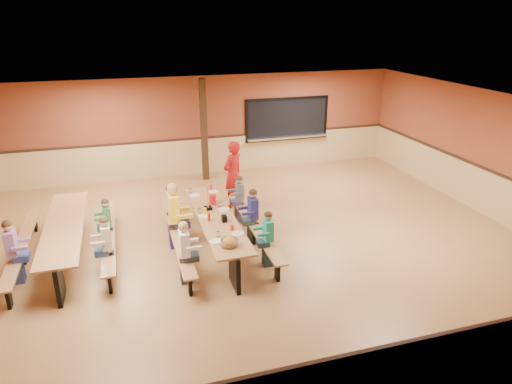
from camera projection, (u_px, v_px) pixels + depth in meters
name	position (u px, v px, depth m)	size (l,w,h in m)	color
ground	(253.00, 242.00, 10.02)	(12.00, 12.00, 0.00)	olive
room_envelope	(253.00, 214.00, 9.77)	(12.04, 10.04, 3.02)	brown
kitchen_pass_through	(287.00, 121.00, 14.60)	(2.78, 0.28, 1.38)	black
structural_post	(204.00, 131.00, 13.35)	(0.18, 0.18, 3.00)	black
cafeteria_table_main	(216.00, 226.00, 9.60)	(1.91, 3.70, 0.74)	#A26C40
cafeteria_table_second	(65.00, 234.00, 9.23)	(1.91, 3.70, 0.74)	#A26C40
seated_child_white_left	(185.00, 253.00, 8.35)	(0.37, 0.30, 1.21)	white
seated_adult_yellow	(174.00, 216.00, 9.62)	(0.47, 0.38, 1.42)	yellow
seated_child_grey_left	(171.00, 209.00, 10.32)	(0.32, 0.27, 1.12)	#B6B6B6
seated_child_teal_right	(268.00, 239.00, 8.93)	(0.34, 0.28, 1.15)	#21A07F
seated_child_navy_right	(253.00, 216.00, 9.85)	(0.37, 0.30, 1.22)	navy
seated_child_char_right	(240.00, 199.00, 10.87)	(0.33, 0.27, 1.13)	#4E5158
seated_child_purple_sec	(13.00, 252.00, 8.33)	(0.39, 0.32, 1.24)	#8D629B
seated_child_green_sec	(108.00, 224.00, 9.58)	(0.33, 0.27, 1.12)	#2D7138
seated_child_tan_sec	(107.00, 246.00, 8.59)	(0.37, 0.30, 1.20)	#B7AD92
standing_woman	(233.00, 174.00, 11.62)	(0.63, 0.42, 1.74)	#AF1414
punch_pitcher	(213.00, 199.00, 10.11)	(0.16, 0.16, 0.22)	red
chip_bowl	(229.00, 242.00, 8.29)	(0.32, 0.32, 0.15)	orange
napkin_dispenser	(224.00, 219.00, 9.27)	(0.10, 0.14, 0.13)	black
condiment_mustard	(205.00, 212.00, 9.53)	(0.06, 0.06, 0.17)	yellow
condiment_ketchup	(209.00, 217.00, 9.29)	(0.06, 0.06, 0.17)	#B2140F
table_paddle	(208.00, 204.00, 9.82)	(0.16, 0.16, 0.56)	black
place_settings	(216.00, 214.00, 9.50)	(0.65, 3.30, 0.11)	beige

